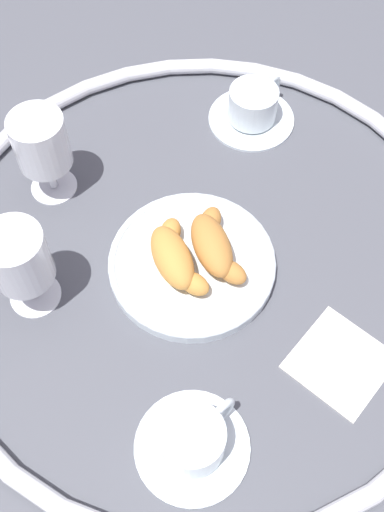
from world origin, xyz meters
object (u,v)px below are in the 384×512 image
juice_glass_right (19,260)px  coffee_cup_near (193,441)px  pastry_plate (192,263)px  croissant_small (214,245)px  croissant_large (174,257)px  juice_glass_left (41,144)px  folded_napkin (340,362)px  coffee_cup_far (253,108)px

juice_glass_right → coffee_cup_near: bearing=27.0°
pastry_plate → croissant_small: bearing=90.3°
croissant_large → juice_glass_left: (-0.20, -0.12, 0.05)m
juice_glass_right → croissant_large: bearing=81.4°
coffee_cup_near → juice_glass_right: 0.30m
croissant_small → coffee_cup_near: bearing=-25.8°
pastry_plate → folded_napkin: bearing=33.8°
croissant_small → juice_glass_left: juice_glass_left is taller
croissant_small → juice_glass_right: (-0.03, -0.24, 0.05)m
coffee_cup_near → juice_glass_right: bearing=-153.0°
croissant_large → coffee_cup_near: bearing=-13.6°
pastry_plate → coffee_cup_far: coffee_cup_far is taller
coffee_cup_far → juice_glass_right: 0.44m
juice_glass_right → folded_napkin: (0.22, 0.34, -0.09)m
coffee_cup_near → croissant_large: bearing=166.4°
pastry_plate → croissant_small: size_ratio=1.66×
pastry_plate → coffee_cup_far: 0.29m
folded_napkin → croissant_large: bearing=-141.5°
croissant_large → coffee_cup_far: (-0.23, 0.20, -0.01)m
croissant_large → croissant_small: same height
croissant_small → juice_glass_left: bearing=-138.1°
pastry_plate → juice_glass_right: bearing=-97.6°
coffee_cup_far → croissant_large: bearing=-42.3°
juice_glass_right → juice_glass_left: bearing=159.3°
croissant_large → folded_napkin: 0.25m
coffee_cup_near → folded_napkin: size_ratio=1.24×
croissant_large → coffee_cup_near: (0.23, -0.06, -0.01)m
croissant_large → coffee_cup_far: size_ratio=1.01×
croissant_small → coffee_cup_far: bearing=146.3°
croissant_large → coffee_cup_far: croissant_large is taller
croissant_small → folded_napkin: 0.22m
croissant_large → croissant_small: 0.06m
pastry_plate → coffee_cup_near: bearing=-19.2°
coffee_cup_far → juice_glass_right: juice_glass_right is taller
coffee_cup_far → folded_napkin: size_ratio=1.24×
coffee_cup_far → coffee_cup_near: bearing=-29.9°
folded_napkin → coffee_cup_near: bearing=-80.1°
coffee_cup_far → juice_glass_right: (0.20, -0.39, 0.07)m
juice_glass_left → folded_napkin: (0.39, 0.28, -0.09)m
coffee_cup_far → juice_glass_left: juice_glass_left is taller
croissant_large → coffee_cup_far: bearing=137.7°
croissant_small → coffee_cup_near: size_ratio=1.01×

